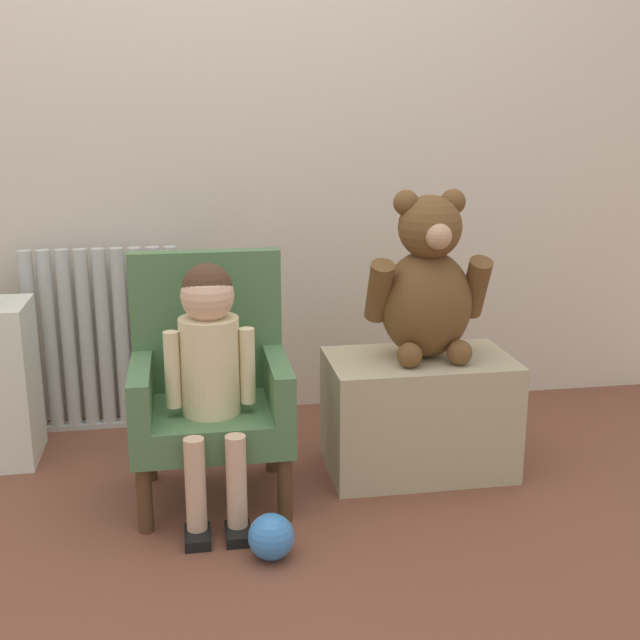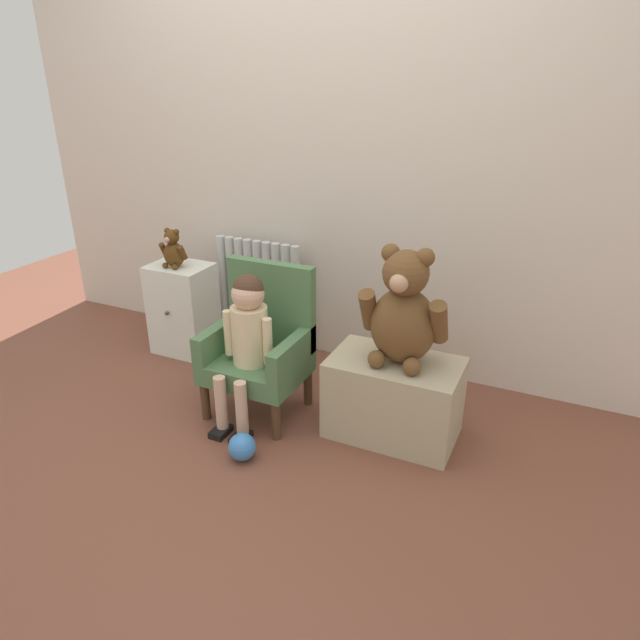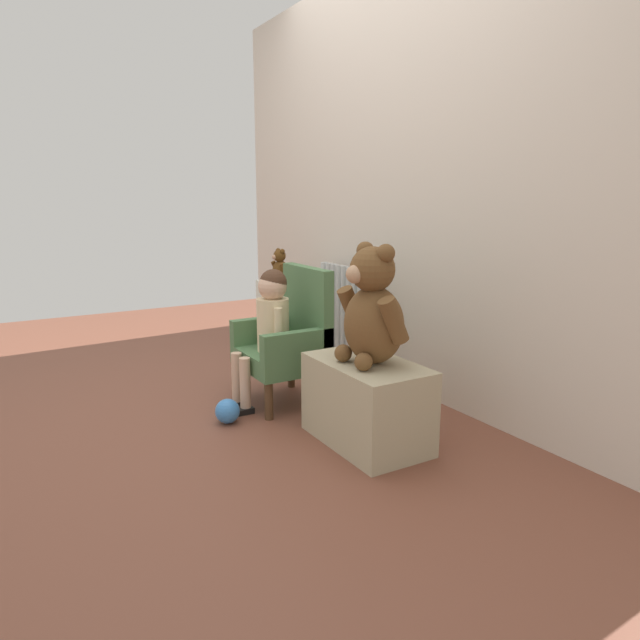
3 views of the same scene
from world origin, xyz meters
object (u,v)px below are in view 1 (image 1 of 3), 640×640
at_px(radiator, 104,341).
at_px(child_figure, 210,355).
at_px(low_bench, 418,414).
at_px(child_armchair, 210,385).
at_px(toy_ball, 271,537).
at_px(large_teddy_bear, 427,285).

height_order(radiator, child_figure, child_figure).
bearing_deg(low_bench, child_figure, -166.01).
relative_size(child_armchair, toy_ball, 5.97).
height_order(radiator, toy_ball, radiator).
bearing_deg(radiator, child_figure, -62.91).
height_order(radiator, large_teddy_bear, large_teddy_bear).
bearing_deg(toy_ball, child_figure, 114.30).
distance_m(large_teddy_bear, toy_ball, 0.91).
distance_m(radiator, low_bench, 1.16).
distance_m(child_armchair, large_teddy_bear, 0.73).
bearing_deg(large_teddy_bear, child_armchair, -175.05).
bearing_deg(low_bench, child_armchair, -175.77).
distance_m(radiator, child_armchair, 0.68).
xyz_separation_m(large_teddy_bear, toy_ball, (-0.55, -0.47, -0.55)).
relative_size(low_bench, large_teddy_bear, 1.11).
bearing_deg(toy_ball, low_bench, 41.10).
height_order(low_bench, toy_ball, low_bench).
height_order(child_armchair, toy_ball, child_armchair).
distance_m(low_bench, toy_ball, 0.71).
relative_size(child_armchair, low_bench, 1.25).
relative_size(child_figure, large_teddy_bear, 1.38).
bearing_deg(toy_ball, large_teddy_bear, 40.73).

